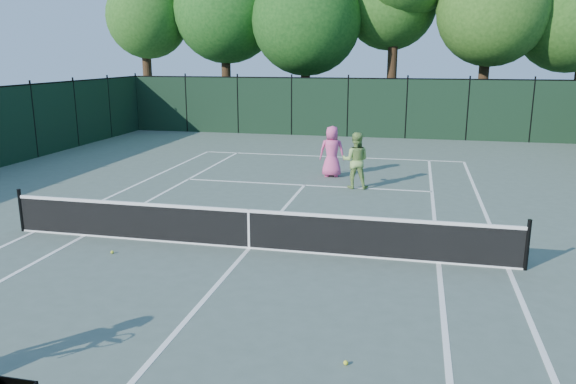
% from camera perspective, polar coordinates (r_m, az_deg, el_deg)
% --- Properties ---
extents(ground, '(90.00, 90.00, 0.00)m').
position_cam_1_polar(ground, '(12.66, -3.97, -5.74)').
color(ground, '#4C5C51').
rests_on(ground, ground).
extents(sideline_doubles_left, '(0.10, 23.77, 0.01)m').
position_cam_1_polar(sideline_doubles_left, '(15.12, -24.34, -3.69)').
color(sideline_doubles_left, white).
rests_on(sideline_doubles_left, ground).
extents(sideline_doubles_right, '(0.10, 23.77, 0.01)m').
position_cam_1_polar(sideline_doubles_right, '(12.33, 21.47, -7.24)').
color(sideline_doubles_right, white).
rests_on(sideline_doubles_right, ground).
extents(sideline_singles_left, '(0.10, 23.77, 0.01)m').
position_cam_1_polar(sideline_singles_left, '(14.35, -19.95, -4.18)').
color(sideline_singles_left, white).
rests_on(sideline_singles_left, ground).
extents(sideline_singles_right, '(0.10, 23.77, 0.01)m').
position_cam_1_polar(sideline_singles_right, '(12.19, 15.05, -6.98)').
color(sideline_singles_right, white).
rests_on(sideline_singles_right, ground).
extents(baseline_far, '(10.97, 0.10, 0.01)m').
position_cam_1_polar(baseline_far, '(23.93, 4.23, 3.61)').
color(baseline_far, white).
rests_on(baseline_far, ground).
extents(service_line_far, '(8.23, 0.10, 0.01)m').
position_cam_1_polar(service_line_far, '(18.64, 1.68, 0.70)').
color(service_line_far, white).
rests_on(service_line_far, ground).
extents(center_service_line, '(0.10, 12.80, 0.01)m').
position_cam_1_polar(center_service_line, '(12.66, -3.97, -5.73)').
color(center_service_line, white).
rests_on(center_service_line, ground).
extents(tennis_net, '(11.69, 0.09, 1.06)m').
position_cam_1_polar(tennis_net, '(12.51, -4.00, -3.68)').
color(tennis_net, black).
rests_on(tennis_net, ground).
extents(fence_far, '(24.00, 0.05, 3.00)m').
position_cam_1_polar(fence_far, '(29.74, 6.09, 8.48)').
color(fence_far, black).
rests_on(fence_far, ground).
extents(player_pink, '(0.93, 0.66, 1.80)m').
position_cam_1_polar(player_pink, '(19.85, 4.48, 4.13)').
color(player_pink, '#DD4E8D').
rests_on(player_pink, ground).
extents(player_green, '(0.90, 0.72, 1.81)m').
position_cam_1_polar(player_green, '(18.20, 6.87, 3.20)').
color(player_green, '#8BB45A').
rests_on(player_green, ground).
extents(loose_ball_near_cart, '(0.07, 0.07, 0.07)m').
position_cam_1_polar(loose_ball_near_cart, '(8.25, 5.89, -16.87)').
color(loose_ball_near_cart, yellow).
rests_on(loose_ball_near_cart, ground).
extents(loose_ball_midcourt, '(0.07, 0.07, 0.07)m').
position_cam_1_polar(loose_ball_midcourt, '(12.89, -17.43, -5.85)').
color(loose_ball_midcourt, '#CCDD2D').
rests_on(loose_ball_midcourt, ground).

